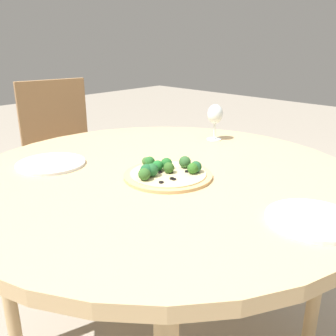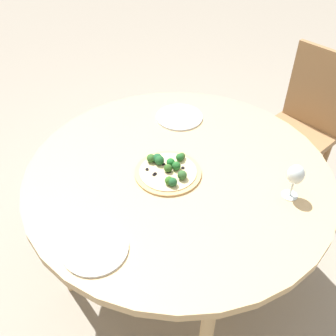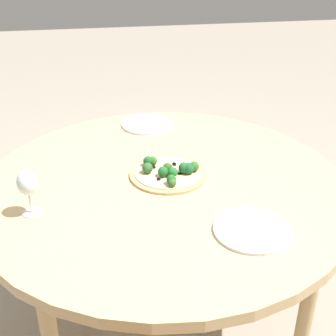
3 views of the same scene
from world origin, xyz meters
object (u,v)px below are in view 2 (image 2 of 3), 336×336
at_px(chair, 301,125).
at_px(plate_far, 179,117).
at_px(plate_near, 95,248).
at_px(pizza, 168,170).
at_px(wine_glass, 296,176).

distance_m(chair, plate_far, 0.84).
relative_size(chair, plate_near, 4.24).
distance_m(chair, pizza, 1.10).
distance_m(chair, wine_glass, 0.97).
xyz_separation_m(wine_glass, plate_near, (-0.44, -0.63, -0.10)).
xyz_separation_m(chair, plate_near, (-0.22, -1.50, 0.25)).
bearing_deg(wine_glass, pizza, -160.45).
height_order(chair, wine_glass, chair).
bearing_deg(plate_far, pizza, -62.50).
height_order(wine_glass, plate_near, wine_glass).
bearing_deg(chair, pizza, -90.79).
xyz_separation_m(pizza, plate_near, (0.02, -0.46, -0.01)).
height_order(pizza, plate_near, pizza).
distance_m(pizza, plate_far, 0.42).
xyz_separation_m(plate_near, plate_far, (-0.21, 0.83, 0.00)).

